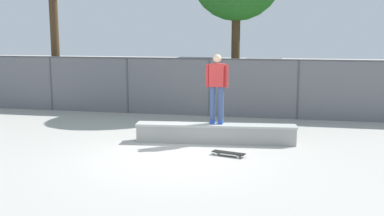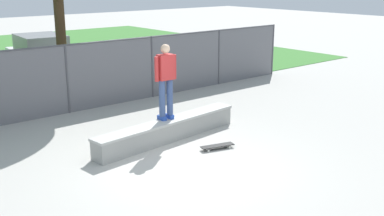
% 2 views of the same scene
% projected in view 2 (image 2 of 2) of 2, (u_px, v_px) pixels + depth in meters
% --- Properties ---
extents(ground_plane, '(80.00, 80.00, 0.00)m').
position_uv_depth(ground_plane, '(184.00, 167.00, 9.77)').
color(ground_plane, '#ADAAA3').
extents(concrete_ledge, '(4.22, 0.90, 0.50)m').
position_uv_depth(concrete_ledge, '(168.00, 130.00, 11.34)').
color(concrete_ledge, '#999993').
rests_on(concrete_ledge, ground).
extents(skateboarder, '(0.60, 0.28, 1.82)m').
position_uv_depth(skateboarder, '(166.00, 78.00, 11.07)').
color(skateboarder, '#2647A5').
rests_on(skateboarder, concrete_ledge).
extents(skateboard, '(0.82, 0.40, 0.09)m').
position_uv_depth(skateboard, '(217.00, 146.00, 10.79)').
color(skateboard, black).
rests_on(skateboard, ground).
extents(chainlink_fence, '(17.84, 0.07, 2.00)m').
position_uv_depth(chainlink_fence, '(67.00, 76.00, 13.40)').
color(chainlink_fence, '#4C4C51').
rests_on(chainlink_fence, ground).
extents(car_white, '(2.31, 4.35, 1.66)m').
position_uv_depth(car_white, '(43.00, 56.00, 18.30)').
color(car_white, silver).
rests_on(car_white, ground).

